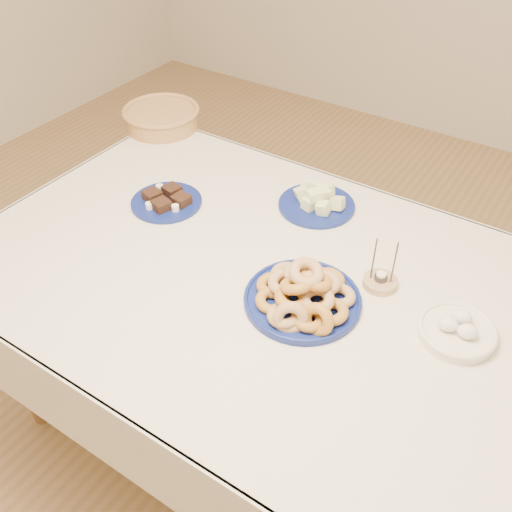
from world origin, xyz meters
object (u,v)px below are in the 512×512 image
object	(u,v)px
candle_holder	(380,281)
dining_table	(266,302)
melon_plate	(317,200)
brownie_plate	(166,201)
wicker_basket	(162,117)
egg_bowl	(457,330)
donut_platter	(303,295)

from	to	relation	value
candle_holder	dining_table	bearing A→B (deg)	-155.09
melon_plate	brownie_plate	xyz separation A→B (m)	(-0.40, -0.25, -0.01)
wicker_basket	candle_holder	size ratio (longest dim) A/B	2.27
candle_holder	wicker_basket	bearing A→B (deg)	160.93
candle_holder	egg_bowl	distance (m)	0.24
egg_bowl	dining_table	bearing A→B (deg)	-172.89
donut_platter	wicker_basket	size ratio (longest dim) A/B	1.13
melon_plate	wicker_basket	bearing A→B (deg)	169.48
donut_platter	wicker_basket	bearing A→B (deg)	149.79
donut_platter	egg_bowl	bearing A→B (deg)	16.68
brownie_plate	wicker_basket	bearing A→B (deg)	131.90
donut_platter	dining_table	bearing A→B (deg)	161.95
donut_platter	egg_bowl	size ratio (longest dim) A/B	1.69
dining_table	candle_holder	bearing A→B (deg)	24.91
melon_plate	egg_bowl	distance (m)	0.62
wicker_basket	egg_bowl	size ratio (longest dim) A/B	1.50
donut_platter	brownie_plate	distance (m)	0.61
donut_platter	candle_holder	world-z (taller)	candle_holder
melon_plate	wicker_basket	distance (m)	0.77
brownie_plate	candle_holder	world-z (taller)	candle_holder
donut_platter	melon_plate	xyz separation A→B (m)	(-0.18, 0.40, -0.01)
dining_table	melon_plate	xyz separation A→B (m)	(-0.04, 0.36, 0.13)
wicker_basket	candle_holder	xyz separation A→B (m)	(1.07, -0.37, -0.03)
wicker_basket	melon_plate	bearing A→B (deg)	-10.52
dining_table	brownie_plate	world-z (taller)	brownie_plate
brownie_plate	egg_bowl	size ratio (longest dim) A/B	1.19
melon_plate	brownie_plate	distance (m)	0.48
candle_holder	egg_bowl	bearing A→B (deg)	-16.07
wicker_basket	egg_bowl	distance (m)	1.37
brownie_plate	wicker_basket	xyz separation A→B (m)	(-0.35, 0.39, 0.03)
melon_plate	wicker_basket	size ratio (longest dim) A/B	0.90
dining_table	wicker_basket	world-z (taller)	wicker_basket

